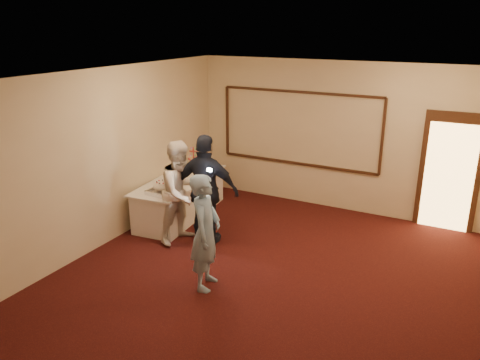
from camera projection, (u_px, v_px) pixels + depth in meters
name	position (u px, v px, depth m)	size (l,w,h in m)	color
floor	(260.00, 285.00, 6.91)	(7.00, 7.00, 0.00)	black
room_walls	(263.00, 152.00, 6.27)	(6.04, 7.04, 3.02)	beige
wall_molding	(299.00, 129.00, 9.66)	(3.45, 0.04, 1.55)	black
doorway	(449.00, 173.00, 8.51)	(1.05, 0.07, 2.20)	black
buffet_table	(181.00, 197.00, 9.27)	(1.18, 2.49, 0.77)	white
pavlova_tray	(162.00, 188.00, 8.39)	(0.42, 0.59, 0.21)	silver
cupcake_stand	(194.00, 159.00, 9.88)	(0.32, 0.32, 0.47)	#C73C3A
plate_stack_a	(181.00, 174.00, 9.20)	(0.19, 0.19, 0.16)	white
plate_stack_b	(198.00, 172.00, 9.33)	(0.19, 0.19, 0.16)	white
tart	(178.00, 182.00, 8.91)	(0.25, 0.25, 0.05)	white
man	(206.00, 232.00, 6.62)	(0.63, 0.41, 1.72)	#81A7CA
woman	(181.00, 192.00, 8.07)	(0.88, 0.69, 1.81)	silver
guest	(206.00, 191.00, 7.94)	(1.13, 0.47, 1.94)	black
camera_flash	(209.00, 170.00, 7.48)	(0.07, 0.04, 0.05)	white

